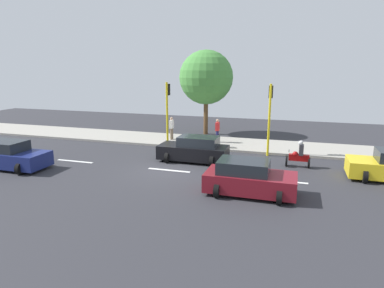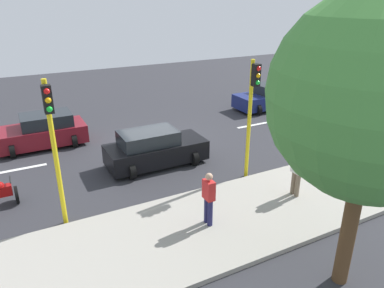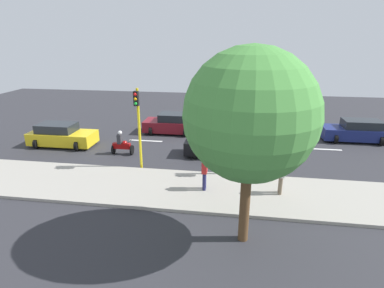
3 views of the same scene
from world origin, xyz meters
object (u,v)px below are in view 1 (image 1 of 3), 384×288
motorcycle (299,156)px  traffic_light_corner (270,109)px  pedestrian_by_tree (217,130)px  car_dark_blue (8,155)px  car_maroon (249,179)px  pedestrian_near_signal (172,127)px  street_tree_south (206,77)px  traffic_light_midblock (168,106)px  car_black (194,150)px

motorcycle → traffic_light_corner: size_ratio=0.34×
motorcycle → pedestrian_by_tree: pedestrian_by_tree is taller
car_dark_blue → pedestrian_by_tree: 13.40m
car_dark_blue → car_maroon: same height
car_maroon → traffic_light_corner: bearing=-1.9°
motorcycle → pedestrian_near_signal: 10.04m
traffic_light_corner → street_tree_south: 8.05m
pedestrian_by_tree → street_tree_south: size_ratio=0.25×
pedestrian_near_signal → car_dark_blue: bearing=145.4°
pedestrian_by_tree → street_tree_south: street_tree_south is taller
traffic_light_corner → traffic_light_midblock: 6.77m
pedestrian_by_tree → car_dark_blue: bearing=133.3°
pedestrian_by_tree → motorcycle: bearing=-127.0°
pedestrian_by_tree → traffic_light_corner: (-2.14, -3.78, 1.87)m
traffic_light_midblock → car_maroon: bearing=-137.1°
pedestrian_near_signal → street_tree_south: street_tree_south is taller
motorcycle → pedestrian_near_signal: pedestrian_near_signal is taller
car_dark_blue → traffic_light_corner: size_ratio=0.98×
traffic_light_midblock → car_black: bearing=-134.9°
traffic_light_corner → traffic_light_midblock: size_ratio=1.00×
car_black → car_maroon: (-4.32, -3.82, 0.00)m
pedestrian_near_signal → traffic_light_corner: bearing=-105.7°
pedestrian_by_tree → traffic_light_midblock: (-2.14, 2.99, 1.87)m
car_maroon → motorcycle: 5.35m
car_black → pedestrian_near_signal: 5.76m
car_maroon → traffic_light_corner: traffic_light_corner is taller
car_dark_blue → traffic_light_corner: 15.41m
car_dark_blue → car_black: 10.43m
pedestrian_near_signal → traffic_light_corner: traffic_light_corner is taller
car_black → pedestrian_by_tree: 4.88m
car_black → pedestrian_by_tree: (4.86, -0.26, 0.35)m
car_black → traffic_light_corner: 5.35m
traffic_light_corner → pedestrian_near_signal: bearing=74.3°
traffic_light_midblock → pedestrian_near_signal: bearing=13.8°
street_tree_south → traffic_light_corner: bearing=-134.9°
car_black → traffic_light_corner: traffic_light_corner is taller
motorcycle → pedestrian_by_tree: 7.08m
pedestrian_near_signal → traffic_light_midblock: (-2.05, -0.50, 1.87)m
motorcycle → car_black: bearing=95.9°
car_dark_blue → street_tree_south: street_tree_south is taller
pedestrian_by_tree → traffic_light_midblock: traffic_light_midblock is taller
motorcycle → pedestrian_by_tree: size_ratio=0.91×
car_dark_blue → car_maroon: 13.30m
pedestrian_near_signal → car_black: bearing=-145.9°
motorcycle → traffic_light_corner: (2.11, 1.86, 2.29)m
street_tree_south → car_black: bearing=-169.5°
car_black → traffic_light_midblock: 4.44m
car_maroon → car_black: bearing=41.5°
motorcycle → pedestrian_near_signal: (4.15, 9.13, 0.42)m
car_black → motorcycle: 5.94m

